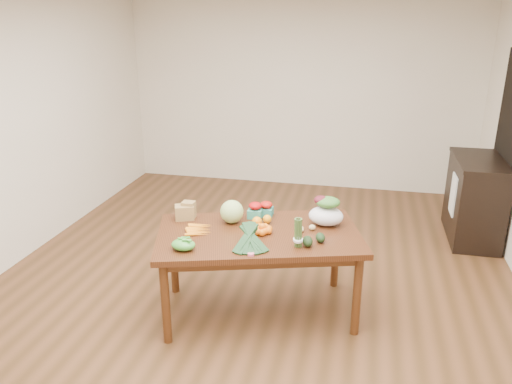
% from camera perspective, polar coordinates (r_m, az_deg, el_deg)
% --- Properties ---
extents(floor, '(6.00, 6.00, 0.00)m').
position_cam_1_polar(floor, '(4.94, -0.21, -10.10)').
color(floor, brown).
rests_on(floor, ground).
extents(room_walls, '(5.02, 6.02, 2.70)m').
position_cam_1_polar(room_walls, '(4.42, -0.23, 5.25)').
color(room_walls, white).
rests_on(room_walls, floor).
extents(dining_table, '(1.86, 1.36, 0.75)m').
position_cam_1_polar(dining_table, '(4.30, 0.32, -9.20)').
color(dining_table, '#492411').
rests_on(dining_table, floor).
extents(doorway_dark, '(0.02, 1.00, 2.10)m').
position_cam_1_polar(doorway_dark, '(6.14, 26.72, 4.38)').
color(doorway_dark, black).
rests_on(doorway_dark, floor).
extents(cabinet, '(0.52, 1.02, 0.94)m').
position_cam_1_polar(cabinet, '(6.17, 23.72, -0.76)').
color(cabinet, black).
rests_on(cabinet, floor).
extents(dish_towel, '(0.02, 0.28, 0.45)m').
position_cam_1_polar(dish_towel, '(5.98, 21.60, -0.28)').
color(dish_towel, white).
rests_on(dish_towel, cabinet).
extents(paper_bag, '(0.26, 0.24, 0.15)m').
position_cam_1_polar(paper_bag, '(4.41, -8.18, -2.14)').
color(paper_bag, '#9E7A46').
rests_on(paper_bag, dining_table).
extents(cabbage, '(0.20, 0.20, 0.20)m').
position_cam_1_polar(cabbage, '(4.29, -2.78, -2.26)').
color(cabbage, '#B4DB7E').
rests_on(cabbage, dining_table).
extents(strawberry_basket_a, '(0.15, 0.15, 0.11)m').
position_cam_1_polar(strawberry_basket_a, '(4.41, -0.08, -2.24)').
color(strawberry_basket_a, '#BC0D0C').
rests_on(strawberry_basket_a, dining_table).
extents(strawberry_basket_b, '(0.14, 0.14, 0.10)m').
position_cam_1_polar(strawberry_basket_b, '(4.45, 1.19, -2.06)').
color(strawberry_basket_b, '#B71D0C').
rests_on(strawberry_basket_b, dining_table).
extents(orange_a, '(0.08, 0.08, 0.08)m').
position_cam_1_polar(orange_a, '(4.24, 0.11, -3.39)').
color(orange_a, orange).
rests_on(orange_a, dining_table).
extents(orange_b, '(0.07, 0.07, 0.07)m').
position_cam_1_polar(orange_b, '(4.30, 1.28, -3.11)').
color(orange_b, orange).
rests_on(orange_b, dining_table).
extents(orange_c, '(0.07, 0.07, 0.07)m').
position_cam_1_polar(orange_c, '(4.14, 1.03, -4.08)').
color(orange_c, orange).
rests_on(orange_c, dining_table).
extents(mandarin_cluster, '(0.22, 0.22, 0.09)m').
position_cam_1_polar(mandarin_cluster, '(4.10, 0.72, -4.17)').
color(mandarin_cluster, orange).
rests_on(mandarin_cluster, dining_table).
extents(carrots, '(0.28, 0.30, 0.03)m').
position_cam_1_polar(carrots, '(4.18, -6.61, -4.27)').
color(carrots, orange).
rests_on(carrots, dining_table).
extents(snap_pea_bag, '(0.19, 0.14, 0.08)m').
position_cam_1_polar(snap_pea_bag, '(3.87, -8.31, -5.98)').
color(snap_pea_bag, green).
rests_on(snap_pea_bag, dining_table).
extents(kale_bunch, '(0.42, 0.48, 0.16)m').
position_cam_1_polar(kale_bunch, '(3.81, -0.68, -5.52)').
color(kale_bunch, '#163320').
rests_on(kale_bunch, dining_table).
extents(asparagus_bundle, '(0.11, 0.13, 0.26)m').
position_cam_1_polar(asparagus_bundle, '(3.84, 4.85, -4.65)').
color(asparagus_bundle, '#547A38').
rests_on(asparagus_bundle, dining_table).
extents(potato_a, '(0.05, 0.04, 0.04)m').
position_cam_1_polar(potato_a, '(4.15, 4.82, -4.32)').
color(potato_a, tan).
rests_on(potato_a, dining_table).
extents(potato_b, '(0.04, 0.04, 0.04)m').
position_cam_1_polar(potato_b, '(4.15, 5.20, -4.34)').
color(potato_b, tan).
rests_on(potato_b, dining_table).
extents(potato_c, '(0.05, 0.04, 0.04)m').
position_cam_1_polar(potato_c, '(4.18, 5.16, -4.15)').
color(potato_c, tan).
rests_on(potato_c, dining_table).
extents(potato_d, '(0.05, 0.05, 0.05)m').
position_cam_1_polar(potato_d, '(4.25, 4.75, -3.65)').
color(potato_d, tan).
rests_on(potato_d, dining_table).
extents(potato_e, '(0.06, 0.05, 0.05)m').
position_cam_1_polar(potato_e, '(4.19, 6.44, -4.05)').
color(potato_e, tan).
rests_on(potato_e, dining_table).
extents(avocado_a, '(0.11, 0.14, 0.08)m').
position_cam_1_polar(avocado_a, '(3.91, 5.92, -5.62)').
color(avocado_a, black).
rests_on(avocado_a, dining_table).
extents(avocado_b, '(0.10, 0.13, 0.07)m').
position_cam_1_polar(avocado_b, '(3.99, 7.36, -5.19)').
color(avocado_b, black).
rests_on(avocado_b, dining_table).
extents(salad_bag, '(0.35, 0.30, 0.23)m').
position_cam_1_polar(salad_bag, '(4.28, 8.02, -2.33)').
color(salad_bag, white).
rests_on(salad_bag, dining_table).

